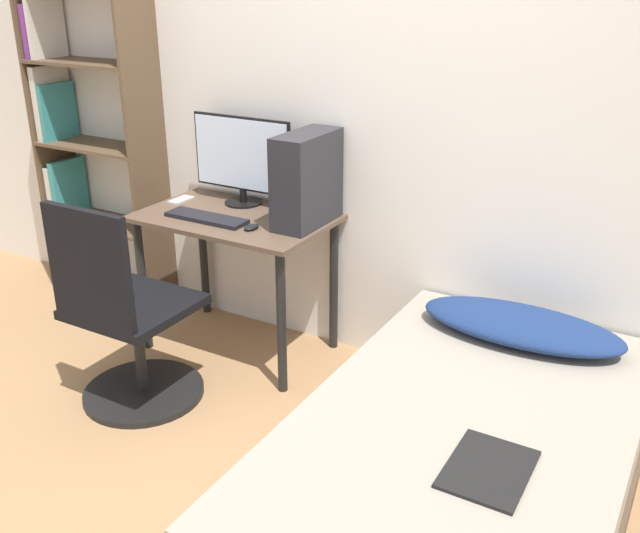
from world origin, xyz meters
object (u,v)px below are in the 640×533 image
office_chair (127,329)px  keyboard (207,218)px  bed (460,469)px  pc_tower (307,179)px  bookshelf (85,151)px  monitor (242,158)px

office_chair → keyboard: office_chair is taller
bed → pc_tower: bearing=145.8°
keyboard → bed: bearing=-19.1°
bookshelf → bed: size_ratio=0.98×
office_chair → monitor: size_ratio=1.70×
bookshelf → pc_tower: bearing=-2.6°
monitor → keyboard: bearing=-89.9°
monitor → keyboard: monitor is taller
bed → keyboard: (-1.50, 0.52, 0.53)m
bed → monitor: monitor is taller
bookshelf → office_chair: (1.04, -0.81, -0.50)m
bookshelf → monitor: 1.09m
monitor → pc_tower: monitor is taller
monitor → keyboard: 0.38m
bookshelf → keyboard: bookshelf is taller
monitor → office_chair: bearing=-92.5°
office_chair → bed: (1.54, 0.03, -0.16)m
bookshelf → monitor: bearing=1.9°
keyboard → bookshelf: bearing=166.1°
bookshelf → bed: 2.78m
office_chair → monitor: (0.04, 0.85, 0.59)m
bookshelf → pc_tower: bookshelf is taller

